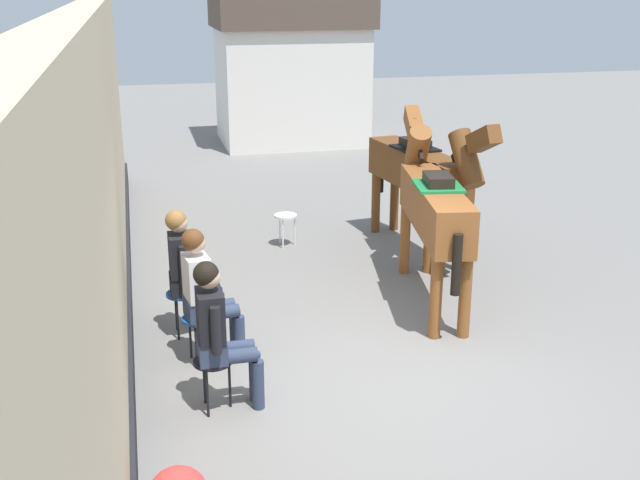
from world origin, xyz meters
The scene contains 9 objects.
ground_plane centered at (0.00, 3.00, 0.00)m, with size 40.00×40.00×0.00m, color slate.
pub_facade_wall centered at (-2.55, 1.50, 1.54)m, with size 0.34×14.00×3.40m.
distant_cottage centered at (1.40, 11.51, 1.80)m, with size 3.40×2.60×3.50m.
seated_visitor_near centered at (-1.61, -0.12, 0.78)m, with size 0.61×0.49×1.39m.
seated_visitor_middle centered at (-1.65, 0.82, 0.78)m, with size 0.61×0.49×1.39m.
seated_visitor_far centered at (-1.76, 1.50, 0.78)m, with size 0.61×0.49×1.39m.
saddled_horse_near centered at (1.09, 1.85, 1.16)m, with size 0.81×2.97×2.06m.
saddled_horse_far centered at (1.55, 3.39, 1.16)m, with size 0.74×2.99×2.06m.
spare_stool_white centered at (-0.19, 4.13, 0.40)m, with size 0.32×0.32×0.46m.
Camera 1 is at (-2.20, -6.25, 3.61)m, focal length 43.80 mm.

